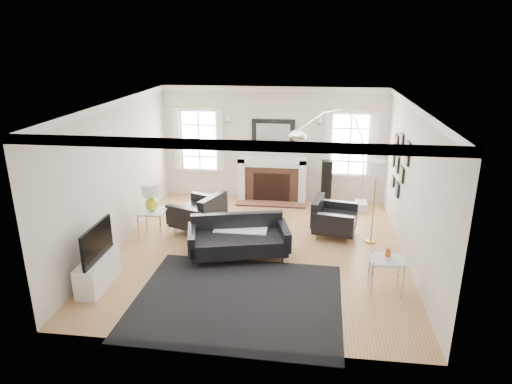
# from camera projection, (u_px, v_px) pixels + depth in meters

# --- Properties ---
(floor) EXTENTS (6.00, 6.00, 0.00)m
(floor) POSITION_uv_depth(u_px,v_px,m) (259.00, 249.00, 8.85)
(floor) COLOR #9E6642
(floor) RESTS_ON ground
(back_wall) EXTENTS (5.50, 0.04, 2.80)m
(back_wall) POSITION_uv_depth(u_px,v_px,m) (273.00, 144.00, 11.22)
(back_wall) COLOR silver
(back_wall) RESTS_ON floor
(front_wall) EXTENTS (5.50, 0.04, 2.80)m
(front_wall) POSITION_uv_depth(u_px,v_px,m) (229.00, 253.00, 5.58)
(front_wall) COLOR silver
(front_wall) RESTS_ON floor
(left_wall) EXTENTS (0.04, 6.00, 2.80)m
(left_wall) POSITION_uv_depth(u_px,v_px,m) (116.00, 175.00, 8.73)
(left_wall) COLOR silver
(left_wall) RESTS_ON floor
(right_wall) EXTENTS (0.04, 6.00, 2.80)m
(right_wall) POSITION_uv_depth(u_px,v_px,m) (413.00, 186.00, 8.07)
(right_wall) COLOR silver
(right_wall) RESTS_ON floor
(ceiling) EXTENTS (5.50, 6.00, 0.02)m
(ceiling) POSITION_uv_depth(u_px,v_px,m) (259.00, 104.00, 7.95)
(ceiling) COLOR white
(ceiling) RESTS_ON back_wall
(crown_molding) EXTENTS (5.50, 6.00, 0.12)m
(crown_molding) POSITION_uv_depth(u_px,v_px,m) (259.00, 107.00, 7.97)
(crown_molding) COLOR white
(crown_molding) RESTS_ON back_wall
(fireplace) EXTENTS (1.70, 0.69, 1.11)m
(fireplace) POSITION_uv_depth(u_px,v_px,m) (272.00, 180.00, 11.30)
(fireplace) COLOR white
(fireplace) RESTS_ON floor
(mantel_mirror) EXTENTS (1.05, 0.07, 0.75)m
(mantel_mirror) POSITION_uv_depth(u_px,v_px,m) (273.00, 135.00, 11.09)
(mantel_mirror) COLOR black
(mantel_mirror) RESTS_ON back_wall
(window_left) EXTENTS (1.24, 0.15, 1.62)m
(window_left) POSITION_uv_depth(u_px,v_px,m) (199.00, 140.00, 11.37)
(window_left) COLOR white
(window_left) RESTS_ON back_wall
(window_right) EXTENTS (1.24, 0.15, 1.62)m
(window_right) POSITION_uv_depth(u_px,v_px,m) (350.00, 145.00, 10.93)
(window_right) COLOR white
(window_right) RESTS_ON back_wall
(gallery_wall) EXTENTS (0.04, 1.73, 1.29)m
(gallery_wall) POSITION_uv_depth(u_px,v_px,m) (399.00, 160.00, 9.25)
(gallery_wall) COLOR black
(gallery_wall) RESTS_ON right_wall
(tv_unit) EXTENTS (0.35, 1.00, 1.09)m
(tv_unit) POSITION_uv_depth(u_px,v_px,m) (98.00, 268.00, 7.44)
(tv_unit) COLOR white
(tv_unit) RESTS_ON floor
(area_rug) EXTENTS (3.27, 2.75, 0.01)m
(area_rug) POSITION_uv_depth(u_px,v_px,m) (238.00, 300.00, 7.13)
(area_rug) COLOR black
(area_rug) RESTS_ON floor
(sofa) EXTENTS (1.99, 1.25, 0.60)m
(sofa) POSITION_uv_depth(u_px,v_px,m) (238.00, 239.00, 8.51)
(sofa) COLOR black
(sofa) RESTS_ON floor
(armchair_left) EXTENTS (1.19, 1.26, 0.68)m
(armchair_left) POSITION_uv_depth(u_px,v_px,m) (200.00, 214.00, 9.59)
(armchair_left) COLOR black
(armchair_left) RESTS_ON floor
(armchair_right) EXTENTS (1.00, 1.08, 0.64)m
(armchair_right) POSITION_uv_depth(u_px,v_px,m) (332.00, 219.00, 9.38)
(armchair_right) COLOR black
(armchair_right) RESTS_ON floor
(coffee_table) EXTENTS (1.00, 1.00, 0.44)m
(coffee_table) POSITION_uv_depth(u_px,v_px,m) (243.00, 224.00, 8.95)
(coffee_table) COLOR silver
(coffee_table) RESTS_ON floor
(side_table_left) EXTENTS (0.54, 0.54, 0.59)m
(side_table_left) POSITION_uv_depth(u_px,v_px,m) (152.00, 215.00, 9.22)
(side_table_left) COLOR silver
(side_table_left) RESTS_ON floor
(nesting_table) EXTENTS (0.55, 0.46, 0.60)m
(nesting_table) POSITION_uv_depth(u_px,v_px,m) (387.00, 266.00, 7.20)
(nesting_table) COLOR silver
(nesting_table) RESTS_ON floor
(gourd_lamp) EXTENTS (0.35, 0.35, 0.57)m
(gourd_lamp) POSITION_uv_depth(u_px,v_px,m) (151.00, 195.00, 9.08)
(gourd_lamp) COLOR gold
(gourd_lamp) RESTS_ON side_table_left
(orange_vase) EXTENTS (0.10, 0.10, 0.17)m
(orange_vase) POSITION_uv_depth(u_px,v_px,m) (388.00, 253.00, 7.13)
(orange_vase) COLOR #C74819
(orange_vase) RESTS_ON nesting_table
(arc_floor_lamp) EXTENTS (1.82, 1.68, 2.57)m
(arc_floor_lamp) POSITION_uv_depth(u_px,v_px,m) (333.00, 159.00, 9.87)
(arc_floor_lamp) COLOR white
(arc_floor_lamp) RESTS_ON floor
(stick_floor_lamp) EXTENTS (0.34, 0.34, 1.68)m
(stick_floor_lamp) POSITION_uv_depth(u_px,v_px,m) (377.00, 172.00, 8.69)
(stick_floor_lamp) COLOR #BD9441
(stick_floor_lamp) RESTS_ON floor
(speaker_tower) EXTENTS (0.25, 0.25, 1.12)m
(speaker_tower) POSITION_uv_depth(u_px,v_px,m) (326.00, 183.00, 11.00)
(speaker_tower) COLOR black
(speaker_tower) RESTS_ON floor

